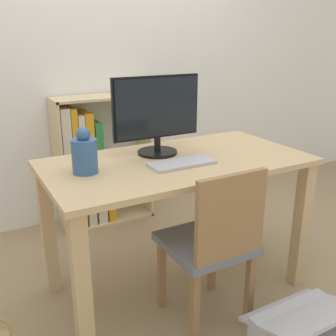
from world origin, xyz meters
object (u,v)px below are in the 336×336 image
chair (213,242)px  bookshelf (89,167)px  monitor (157,112)px  vase (84,154)px  keyboard (182,163)px

chair → bookshelf: size_ratio=0.86×
monitor → bookshelf: 1.05m
chair → vase: bearing=134.2°
keyboard → chair: bearing=-84.4°
monitor → keyboard: 0.33m
keyboard → vase: bearing=165.4°
monitor → bookshelf: size_ratio=0.52×
keyboard → bookshelf: 1.18m
monitor → bookshelf: bearing=97.8°
monitor → vase: (-0.45, -0.12, -0.14)m
monitor → chair: 0.74m
chair → bookshelf: bookshelf is taller
vase → bookshelf: size_ratio=0.23×
keyboard → vase: size_ratio=1.53×
vase → chair: vase is taller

